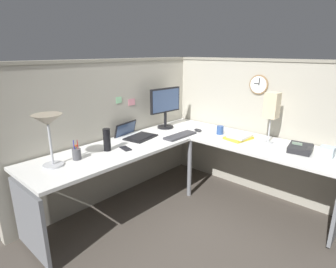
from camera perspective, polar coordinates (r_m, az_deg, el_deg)
ground_plane at (r=3.20m, az=4.86°, el=-14.46°), size 6.80×6.80×0.00m
cubicle_wall_back at (r=3.22m, az=-11.22°, el=0.89°), size 2.57×0.12×1.58m
cubicle_wall_right at (r=3.47m, az=17.51°, el=1.56°), size 0.12×2.37×1.58m
desk at (r=2.79m, az=4.12°, el=-4.85°), size 2.35×2.15×0.73m
monitor at (r=3.41m, az=-0.54°, el=6.07°), size 0.46×0.20×0.50m
laptop at (r=3.13m, az=-7.05°, el=-0.10°), size 0.40×0.43×0.22m
keyboard at (r=3.12m, az=2.56°, el=-0.33°), size 0.43×0.14×0.02m
computer_mouse at (r=3.33m, az=6.22°, el=0.81°), size 0.06×0.10×0.03m
desk_lamp_dome at (r=2.42m, az=-23.61°, el=1.86°), size 0.24×0.24×0.44m
pen_cup at (r=2.58m, az=-18.40°, el=-3.92°), size 0.08×0.08×0.18m
cell_phone at (r=2.76m, az=-8.78°, el=-2.98°), size 0.10×0.15×0.01m
thermos_flask at (r=2.72m, az=-12.55°, el=-1.16°), size 0.07×0.07×0.22m
office_phone at (r=2.91m, az=25.82°, el=-2.81°), size 0.21×0.23×0.11m
book_stack at (r=3.13m, az=14.51°, el=-0.61°), size 0.31×0.26×0.04m
desk_lamp_paper at (r=3.01m, az=20.71°, el=5.27°), size 0.13×0.13×0.53m
coffee_mug at (r=3.25m, az=10.73°, el=0.80°), size 0.08×0.08×0.10m
tissue_box at (r=2.92m, az=30.09°, el=-3.16°), size 0.12×0.12×0.09m
wall_clock at (r=3.32m, az=18.31°, el=9.70°), size 0.04×0.22×0.22m
pinned_note_leftmost at (r=3.26m, az=-7.55°, el=6.56°), size 0.10×0.00×0.08m
pinned_note_middle at (r=3.14m, az=-10.15°, el=6.94°), size 0.08×0.00×0.07m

